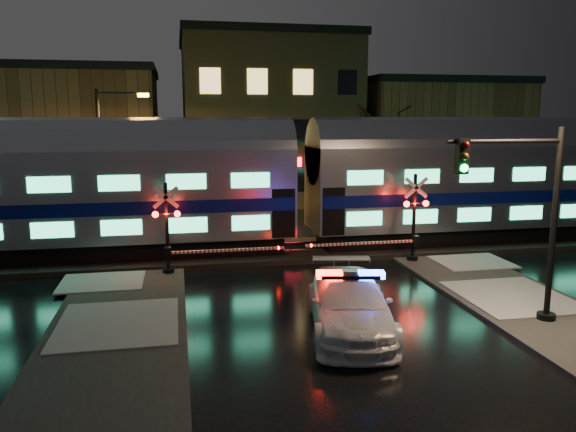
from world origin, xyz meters
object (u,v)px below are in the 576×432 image
(police_car, at_px, (350,304))
(streetlight, at_px, (106,156))
(crossing_signal_left, at_px, (177,238))
(traffic_light, at_px, (527,223))
(crossing_signal_right, at_px, (406,227))

(police_car, relative_size, streetlight, 0.79)
(crossing_signal_left, distance_m, traffic_light, 12.62)
(traffic_light, xyz_separation_m, streetlight, (-13.35, 14.14, 1.18))
(crossing_signal_left, xyz_separation_m, streetlight, (-3.29, 6.70, 2.80))
(traffic_light, distance_m, streetlight, 19.49)
(crossing_signal_right, xyz_separation_m, crossing_signal_left, (-9.54, -0.00, -0.06))
(police_car, height_order, crossing_signal_right, crossing_signal_right)
(crossing_signal_right, relative_size, traffic_light, 0.91)
(crossing_signal_right, distance_m, streetlight, 14.74)
(police_car, height_order, crossing_signal_left, crossing_signal_left)
(crossing_signal_right, distance_m, traffic_light, 7.62)
(police_car, height_order, traffic_light, traffic_light)
(crossing_signal_left, bearing_deg, traffic_light, -36.48)
(crossing_signal_right, bearing_deg, streetlight, 152.43)
(crossing_signal_left, bearing_deg, crossing_signal_right, 0.02)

